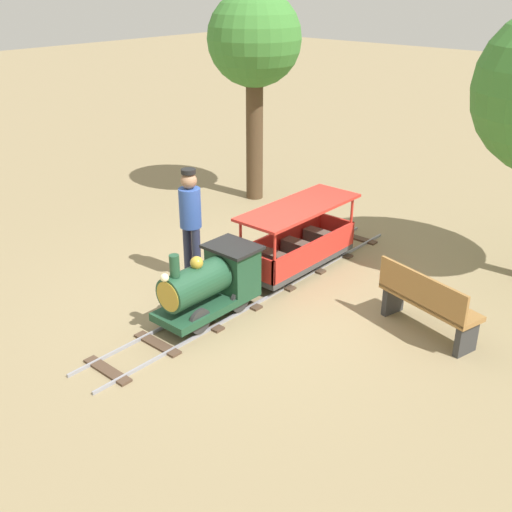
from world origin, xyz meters
TOP-DOWN VIEW (x-y plane):
  - ground_plane at (0.00, 0.00)m, footprint 60.00×60.00m
  - track at (0.00, 0.04)m, footprint 0.70×5.70m
  - locomotive at (0.00, 0.91)m, footprint 0.66×1.45m
  - passenger_car at (0.00, -0.86)m, footprint 0.76×2.00m
  - conductor_person at (0.96, 0.34)m, footprint 0.30×0.30m
  - park_bench at (-2.22, -0.49)m, footprint 1.36×0.71m
  - oak_tree_far at (2.65, -2.90)m, footprint 1.68×1.68m

SIDE VIEW (x-z plane):
  - ground_plane at x=0.00m, z-range 0.00..0.00m
  - track at x=0.00m, z-range 0.00..0.04m
  - park_bench at x=-2.22m, z-range 0.01..0.83m
  - passenger_car at x=0.00m, z-range -0.06..0.91m
  - locomotive at x=0.00m, z-range -0.02..0.99m
  - conductor_person at x=0.96m, z-range 0.15..1.77m
  - oak_tree_far at x=2.65m, z-range 0.97..4.74m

